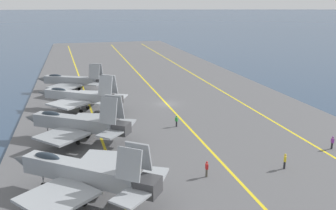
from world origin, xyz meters
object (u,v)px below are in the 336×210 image
crew_red_vest (207,168)px  crew_purple_vest (332,142)px  crew_green_vest (177,121)px  parked_jet_nearest (82,173)px  parked_jet_second (77,123)px  parked_jet_fourth (73,81)px  parked_jet_third (80,96)px  crew_yellow_vest (285,161)px

crew_red_vest → crew_purple_vest: bearing=-80.3°
crew_red_vest → crew_green_vest: crew_red_vest is taller
parked_jet_nearest → parked_jet_second: 15.29m
parked_jet_second → parked_jet_fourth: (29.04, 0.41, -0.19)m
parked_jet_second → crew_purple_vest: (-11.12, -31.56, -1.59)m
parked_jet_second → parked_jet_third: parked_jet_second is taller
parked_jet_second → parked_jet_fourth: parked_jet_second is taller
crew_yellow_vest → crew_purple_vest: 9.72m
parked_jet_nearest → parked_jet_fourth: (44.33, 0.76, -0.32)m
crew_green_vest → crew_purple_vest: bearing=-128.0°
crew_green_vest → parked_jet_second: bearing=98.3°
parked_jet_nearest → crew_green_vest: 22.56m
crew_red_vest → parked_jet_third: bearing=23.7°
crew_green_vest → crew_purple_vest: crew_green_vest is taller
parked_jet_third → crew_yellow_vest: (-28.93, -21.73, -1.62)m
parked_jet_third → crew_yellow_vest: bearing=-143.1°
parked_jet_fourth → crew_red_vest: size_ratio=8.68×
parked_jet_third → crew_purple_vest: 39.97m
parked_jet_second → parked_jet_third: bearing=-3.0°
parked_jet_nearest → parked_jet_fourth: parked_jet_nearest is taller
crew_red_vest → crew_green_vest: (16.36, -1.29, -0.04)m
parked_jet_nearest → crew_yellow_vest: (0.66, -22.14, -1.66)m
parked_jet_third → crew_green_vest: (-12.17, -13.83, -1.67)m
parked_jet_nearest → parked_jet_third: 29.59m
crew_yellow_vest → crew_green_vest: size_ratio=1.05×
parked_jet_third → crew_purple_vest: (-25.41, -30.80, -1.68)m
parked_jet_nearest → crew_red_vest: size_ratio=8.56×
crew_red_vest → parked_jet_nearest: bearing=94.7°
parked_jet_fourth → crew_green_vest: 30.84m
crew_red_vest → crew_purple_vest: crew_red_vest is taller
parked_jet_fourth → crew_yellow_vest: size_ratio=8.60×
crew_green_vest → parked_jet_nearest: bearing=140.7°
crew_green_vest → crew_purple_vest: (-13.24, -16.97, -0.01)m
parked_jet_fourth → crew_green_vest: (-26.92, -15.00, -1.39)m
crew_yellow_vest → crew_purple_vest: crew_yellow_vest is taller
crew_red_vest → crew_green_vest: size_ratio=1.04×
parked_jet_second → crew_red_vest: (-14.23, -13.29, -1.54)m
parked_jet_nearest → crew_purple_vest: bearing=-82.4°
parked_jet_fourth → crew_green_vest: parked_jet_fourth is taller
parked_jet_fourth → crew_purple_vest: size_ratio=9.15×
crew_red_vest → crew_yellow_vest: bearing=-92.5°
parked_jet_fourth → parked_jet_third: bearing=-175.5°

